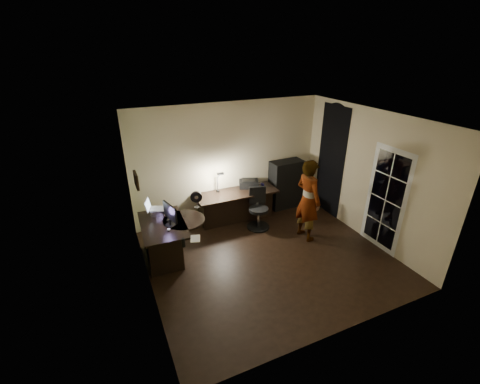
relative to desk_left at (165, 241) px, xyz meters
name	(u,v)px	position (x,y,z in m)	size (l,w,h in m)	color
floor	(269,258)	(1.83, -0.83, -0.38)	(4.50, 4.00, 0.01)	black
ceiling	(275,119)	(1.83, -0.83, 2.33)	(4.50, 4.00, 0.01)	silver
wall_back	(229,161)	(1.83, 1.17, 0.97)	(4.50, 0.01, 2.70)	beige
wall_front	(349,257)	(1.83, -2.84, 0.97)	(4.50, 0.01, 2.70)	beige
wall_left	(142,221)	(-0.42, -0.83, 0.97)	(0.01, 4.00, 2.70)	beige
wall_right	(368,176)	(4.08, -0.83, 0.97)	(0.01, 4.00, 2.70)	beige
green_wall_overlay	(143,221)	(-0.41, -0.83, 0.97)	(0.00, 4.00, 2.70)	#4D602A
arched_doorway	(331,161)	(4.07, 0.32, 0.92)	(0.01, 0.90, 2.60)	black
french_door	(386,200)	(4.07, -1.38, 0.67)	(0.02, 0.92, 2.10)	white
framed_picture	(136,180)	(-0.39, -0.38, 1.47)	(0.04, 0.30, 0.25)	black
desk_left	(165,241)	(0.00, 0.00, 0.00)	(0.80, 1.31, 0.75)	black
desk_right	(237,206)	(1.86, 0.80, -0.02)	(1.90, 0.67, 0.71)	black
cabinet	(286,184)	(3.27, 0.95, 0.23)	(0.81, 0.41, 1.22)	black
laptop_stand	(157,212)	(-0.03, 0.41, 0.43)	(0.27, 0.22, 0.11)	silver
laptop	(156,204)	(-0.03, 0.41, 0.61)	(0.33, 0.31, 0.23)	silver
monitor	(170,218)	(0.12, -0.12, 0.53)	(0.09, 0.47, 0.31)	black
mouse	(169,229)	(0.05, -0.28, 0.40)	(0.06, 0.09, 0.03)	silver
phone	(169,220)	(0.13, 0.10, 0.38)	(0.07, 0.13, 0.01)	black
pen	(174,223)	(0.20, -0.06, 0.38)	(0.01, 0.15, 0.01)	black
speaker	(183,243)	(0.16, -0.89, 0.46)	(0.06, 0.06, 0.16)	black
notepad	(195,239)	(0.40, -0.74, 0.38)	(0.16, 0.23, 0.01)	silver
desk_fan	(196,199)	(0.81, 0.48, 0.51)	(0.24, 0.13, 0.37)	black
headphones	(260,185)	(2.50, 0.90, 0.37)	(0.20, 0.09, 0.10)	navy
printer	(249,184)	(2.25, 0.97, 0.42)	(0.45, 0.35, 0.20)	black
desk_lamp	(218,181)	(1.47, 1.00, 0.61)	(0.14, 0.26, 0.58)	black
office_chair	(259,209)	(2.16, 0.27, 0.08)	(0.51, 0.51, 0.92)	black
person	(308,200)	(2.91, -0.49, 0.50)	(0.63, 0.42, 1.76)	#D8A88C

